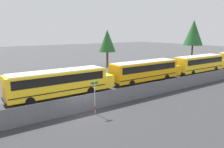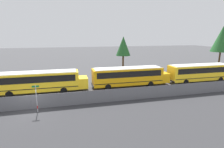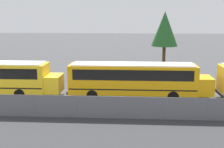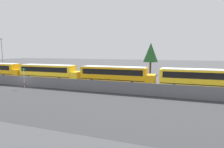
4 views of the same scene
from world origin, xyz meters
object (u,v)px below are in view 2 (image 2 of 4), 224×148
object	(u,v)px
school_bus_3	(40,81)
tree_0	(123,46)
school_bus_5	(201,72)
school_bus_4	(129,75)
tree_1	(222,39)
street_sign	(37,98)

from	to	relation	value
school_bus_3	tree_0	bearing A→B (deg)	43.35
school_bus_5	tree_0	xyz separation A→B (m)	(-8.99, 16.36, 3.49)
school_bus_4	tree_0	distance (m)	16.99
school_bus_4	tree_0	bearing A→B (deg)	76.02
school_bus_5	tree_1	world-z (taller)	tree_1
tree_0	street_sign	bearing A→B (deg)	-126.10
tree_1	school_bus_5	bearing A→B (deg)	-141.59
school_bus_5	tree_1	xyz separation A→B (m)	(18.52, 14.68, 5.10)
street_sign	school_bus_3	bearing A→B (deg)	94.91
school_bus_4	street_sign	xyz separation A→B (m)	(-12.58, -6.62, -0.24)
tree_0	school_bus_5	bearing A→B (deg)	-61.22
school_bus_3	tree_1	world-z (taller)	tree_1
school_bus_4	school_bus_5	xyz separation A→B (m)	(13.00, -0.23, 0.00)
school_bus_4	tree_0	xyz separation A→B (m)	(4.02, 16.13, 3.49)
school_bus_3	school_bus_5	world-z (taller)	same
street_sign	tree_1	bearing A→B (deg)	25.55
school_bus_4	tree_1	xyz separation A→B (m)	(31.52, 14.46, 5.10)
school_bus_3	school_bus_4	bearing A→B (deg)	0.28
school_bus_3	tree_0	world-z (taller)	tree_0
school_bus_4	street_sign	size ratio (longest dim) A/B	4.16
school_bus_3	school_bus_5	xyz separation A→B (m)	(26.15, -0.16, 0.00)
school_bus_5	street_sign	distance (m)	26.37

